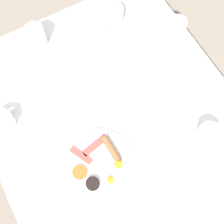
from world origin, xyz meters
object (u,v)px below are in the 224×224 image
spoon_for_tea (42,203)px  fork_spare (192,77)px  teacup_with_saucer_left (3,122)px  fork_by_plate (129,72)px  knife_by_plate (65,68)px  teacup_with_saucer_right (208,136)px  breakfast_plate (99,165)px  water_glass_short (176,29)px  teapot_near (110,15)px  water_glass_tall (36,37)px

spoon_for_tea → fork_spare: size_ratio=0.82×
teacup_with_saucer_left → fork_by_plate: (-0.53, 0.03, -0.03)m
knife_by_plate → fork_by_plate: bearing=146.8°
teacup_with_saucer_right → spoon_for_tea: bearing=-7.3°
breakfast_plate → water_glass_short: size_ratio=2.97×
breakfast_plate → spoon_for_tea: (0.24, 0.02, -0.01)m
teapot_near → water_glass_tall: size_ratio=1.44×
teacup_with_saucer_left → fork_by_plate: teacup_with_saucer_left is taller
teacup_with_saucer_left → water_glass_short: size_ratio=1.47×
teacup_with_saucer_right → fork_by_plate: size_ratio=0.87×
water_glass_tall → fork_by_plate: size_ratio=0.67×
water_glass_tall → teapot_near: bearing=171.8°
breakfast_plate → fork_by_plate: 0.40m
breakfast_plate → teapot_near: bearing=-122.2°
fork_by_plate → teapot_near: bearing=-101.4°
teacup_with_saucer_left → teacup_with_saucer_right: size_ratio=1.00×
teapot_near → fork_spare: 0.44m
teacup_with_saucer_right → water_glass_tall: size_ratio=1.30×
teacup_with_saucer_left → spoon_for_tea: (-0.00, 0.33, -0.03)m
teapot_near → fork_by_plate: (0.05, 0.26, -0.04)m
teacup_with_saucer_right → fork_spare: bearing=-112.0°
teacup_with_saucer_left → spoon_for_tea: 0.33m
teapot_near → fork_spare: size_ratio=0.88×
water_glass_tall → breakfast_plate: bearing=88.3°
breakfast_plate → fork_by_plate: (-0.29, -0.28, -0.01)m
knife_by_plate → spoon_for_tea: bearing=55.6°
breakfast_plate → fork_spare: 0.52m
breakfast_plate → spoon_for_tea: 0.24m
teacup_with_saucer_left → water_glass_short: 0.80m
teacup_with_saucer_right → knife_by_plate: 0.63m
water_glass_tall → knife_by_plate: water_glass_tall is taller
breakfast_plate → knife_by_plate: 0.43m
teapot_near → spoon_for_tea: 0.81m
teacup_with_saucer_left → water_glass_tall: 0.38m
teacup_with_saucer_right → teacup_with_saucer_left: bearing=-32.6°
fork_by_plate → knife_by_plate: (0.22, -0.15, 0.00)m
breakfast_plate → fork_spare: breakfast_plate is taller
teacup_with_saucer_left → fork_by_plate: 0.54m
teacup_with_saucer_right → spoon_for_tea: size_ratio=0.96×
fork_by_plate → knife_by_plate: same height
teacup_with_saucer_left → fork_spare: size_ratio=0.79×
teacup_with_saucer_left → water_glass_short: bearing=-177.5°
teacup_with_saucer_left → water_glass_tall: bearing=-133.5°
teapot_near → water_glass_tall: bearing=131.8°
teacup_with_saucer_right → fork_spare: teacup_with_saucer_right is taller
breakfast_plate → knife_by_plate: size_ratio=1.39×
breakfast_plate → fork_spare: (-0.50, -0.14, -0.01)m
teacup_with_saucer_right → breakfast_plate: bearing=-14.2°
teacup_with_saucer_right → water_glass_short: 0.47m
knife_by_plate → spoon_for_tea: 0.54m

